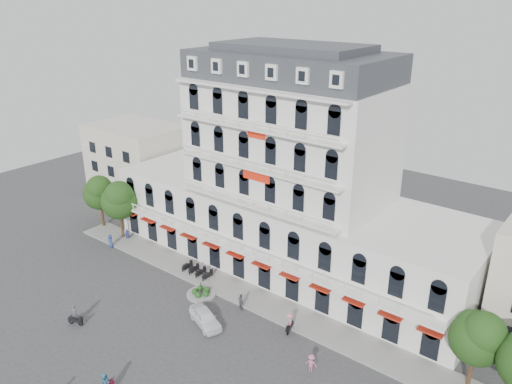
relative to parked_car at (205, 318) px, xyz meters
The scene contains 17 objects.
ground 2.82m from the parked_car, 110.08° to the right, with size 120.00×120.00×0.00m, color #38383A.
sidewalk 6.56m from the parked_car, 98.19° to the left, with size 53.00×4.00×0.16m, color gray.
main_building 17.99m from the parked_car, 93.44° to the left, with size 45.00×15.00×25.80m.
flank_building_west 35.90m from the parked_car, 150.56° to the left, with size 14.00×10.00×12.00m, color beige.
traffic_island 5.26m from the parked_car, 138.66° to the left, with size 3.20×3.20×1.60m.
parked_scooter_row 9.63m from the parked_car, 139.32° to the left, with size 4.40×1.80×1.10m, color black, non-canonical shape.
tree_west_outer 28.26m from the parked_car, 164.53° to the left, with size 4.50×4.48×7.76m.
tree_west_inner 23.47m from the parked_car, 162.41° to the left, with size 4.76×4.76×8.25m.
tree_east_inner 24.69m from the parked_car, 17.83° to the left, with size 4.40×4.37×7.57m.
parked_car is the anchor object (origin of this frame).
rider_west 12.87m from the parked_car, 141.60° to the right, with size 1.62×0.89×2.29m.
rider_east 11.81m from the parked_car, 89.58° to the right, with size 0.60×1.70×2.12m.
rider_center 8.37m from the parked_car, 30.54° to the left, with size 0.85×1.66×2.04m.
pedestrian_left 21.36m from the parked_car, 168.48° to the left, with size 0.86×0.56×1.76m, color navy.
pedestrian_mid 4.27m from the parked_car, 74.01° to the left, with size 1.09×0.45×1.85m, color #525359.
pedestrian_right 11.82m from the parked_car, ahead, with size 1.09×0.63×1.69m, color #BA627E.
pedestrian_far 22.06m from the parked_car, 161.61° to the left, with size 0.55×0.36×1.51m, color navy.
Camera 1 is at (30.37, -26.70, 30.55)m, focal length 35.00 mm.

